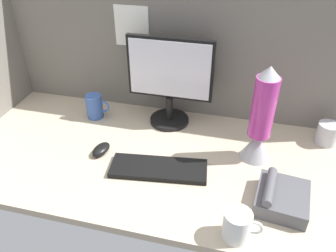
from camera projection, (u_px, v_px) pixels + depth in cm
name	position (u px, v px, depth cm)	size (l,w,h in cm)	color
ground_plane	(169.00, 158.00, 138.54)	(180.00, 80.00, 3.00)	tan
cubicle_wall_back	(189.00, 42.00, 148.50)	(180.00, 5.50, 68.83)	slate
monitor	(170.00, 79.00, 146.70)	(37.81, 18.00, 40.36)	black
keyboard	(159.00, 168.00, 129.33)	(37.00, 13.00, 2.00)	black
mouse	(101.00, 149.00, 138.06)	(5.60, 9.60, 3.40)	black
mug_ceramic_white	(238.00, 225.00, 101.78)	(12.14, 8.62, 10.08)	white
mug_ceramic_blue	(95.00, 106.00, 158.68)	(11.44, 7.60, 11.56)	#38569E
mug_steel	(327.00, 133.00, 142.24)	(8.90, 8.90, 9.38)	#B2B2B7
lava_lamp	(261.00, 122.00, 127.59)	(12.16, 12.16, 39.80)	#A5A5AD
desk_phone	(281.00, 197.00, 113.89)	(19.15, 20.89, 8.80)	#4C4C51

